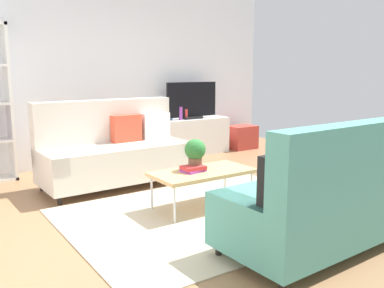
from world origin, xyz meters
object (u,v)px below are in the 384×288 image
object	(u,v)px
bottle_0	(181,113)
couch_green	(330,197)
couch_beige	(115,151)
coffee_table	(203,173)
tv_console	(191,136)
vase_0	(161,116)
table_book_0	(193,170)
potted_plant	(195,152)
bottle_1	(186,114)
tv	(192,101)
vase_1	(169,116)
storage_trunk	(242,137)

from	to	relation	value
bottle_0	couch_green	bearing A→B (deg)	-104.61
couch_beige	coffee_table	world-z (taller)	couch_beige
tv_console	vase_0	size ratio (longest dim) A/B	8.86
tv_console	table_book_0	world-z (taller)	tv_console
couch_beige	couch_green	size ratio (longest dim) A/B	1.00
vase_0	bottle_0	bearing A→B (deg)	-15.04
couch_beige	vase_0	bearing A→B (deg)	-141.35
coffee_table	tv_console	bearing A→B (deg)	58.38
couch_green	potted_plant	xyz separation A→B (m)	(-0.33, 1.49, 0.17)
tv_console	potted_plant	world-z (taller)	potted_plant
coffee_table	bottle_1	size ratio (longest dim) A/B	6.20
couch_green	vase_0	size ratio (longest dim) A/B	12.16
coffee_table	tv	xyz separation A→B (m)	(1.54, 2.49, 0.56)
tv_console	tv	world-z (taller)	tv
couch_beige	table_book_0	xyz separation A→B (m)	(0.28, -1.40, -0.01)
tv	vase_0	bearing A→B (deg)	173.12
tv_console	vase_1	world-z (taller)	vase_1
couch_beige	vase_1	bearing A→B (deg)	-144.51
couch_green	coffee_table	world-z (taller)	couch_green
coffee_table	bottle_0	xyz separation A→B (m)	(1.30, 2.47, 0.36)
potted_plant	vase_1	distance (m)	2.75
potted_plant	tv	bearing A→B (deg)	56.63
couch_green	tv	world-z (taller)	tv
couch_green	potted_plant	bearing A→B (deg)	100.91
couch_green	storage_trunk	distance (m)	4.50
tv	storage_trunk	world-z (taller)	tv
coffee_table	vase_1	bearing A→B (deg)	66.26
tv	bottle_1	distance (m)	0.26
coffee_table	tv	size ratio (longest dim) A/B	1.10
tv_console	vase_0	world-z (taller)	vase_0
vase_1	couch_beige	bearing A→B (deg)	-143.06
couch_beige	potted_plant	xyz separation A→B (m)	(0.34, -1.35, 0.17)
vase_1	tv	bearing A→B (deg)	-9.49
couch_beige	storage_trunk	bearing A→B (deg)	-163.44
storage_trunk	vase_0	xyz separation A→B (m)	(-1.68, 0.15, 0.50)
couch_green	table_book_0	distance (m)	1.50
couch_beige	bottle_1	xyz separation A→B (m)	(1.80, 1.04, 0.28)
tv_console	coffee_table	bearing A→B (deg)	-121.62
table_book_0	bottle_1	world-z (taller)	bottle_1
storage_trunk	vase_0	world-z (taller)	vase_0
couch_green	storage_trunk	size ratio (longest dim) A/B	3.70
storage_trunk	table_book_0	size ratio (longest dim) A/B	2.17
potted_plant	table_book_0	distance (m)	0.20
couch_beige	tv_console	world-z (taller)	couch_beige
tv	storage_trunk	bearing A→B (deg)	-4.16
bottle_0	bottle_1	bearing A→B (deg)	0.00
couch_green	tv	distance (m)	4.14
couch_green	bottle_1	distance (m)	4.06
couch_green	bottle_1	xyz separation A→B (m)	(1.13, 3.89, 0.28)
couch_green	coffee_table	size ratio (longest dim) A/B	1.75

